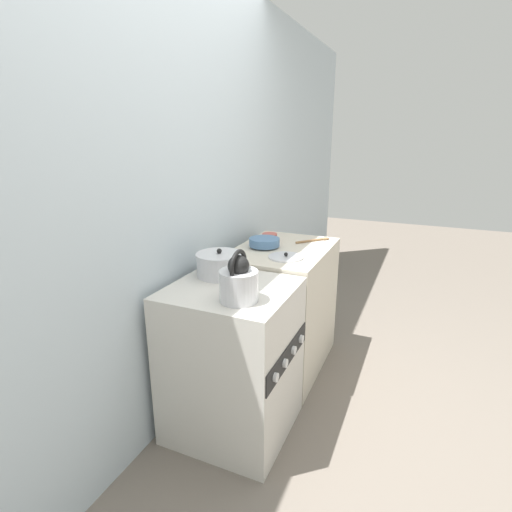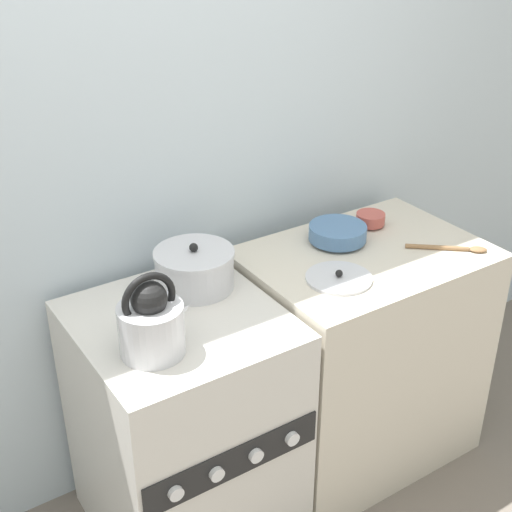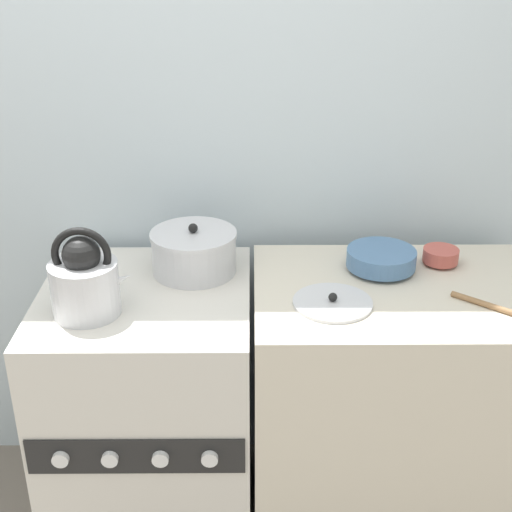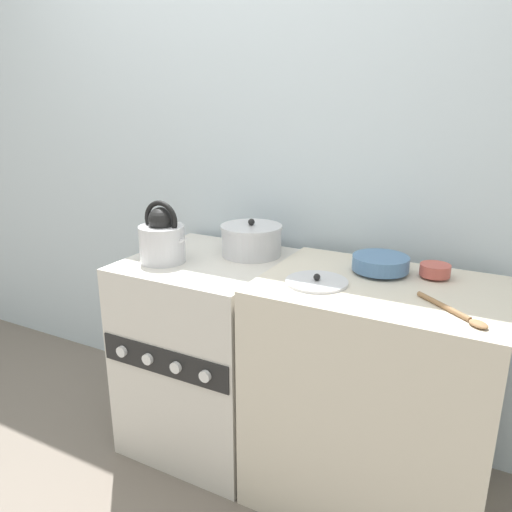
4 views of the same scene
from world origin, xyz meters
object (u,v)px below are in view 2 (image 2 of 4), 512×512
object	(u,v)px
small_ceramic_bowl	(370,219)
enamel_bowl	(338,233)
stove	(185,427)
kettle	(152,322)
cooking_pot	(195,269)
loose_pot_lid	(339,278)

from	to	relation	value
small_ceramic_bowl	enamel_bowl	bearing A→B (deg)	-168.97
stove	kettle	xyz separation A→B (m)	(-0.13, -0.11, 0.52)
cooking_pot	enamel_bowl	bearing A→B (deg)	-3.80
loose_pot_lid	small_ceramic_bowl	bearing A→B (deg)	35.26
stove	cooking_pot	size ratio (longest dim) A/B	3.28
kettle	small_ceramic_bowl	world-z (taller)	kettle
enamel_bowl	kettle	bearing A→B (deg)	-165.50
enamel_bowl	small_ceramic_bowl	xyz separation A→B (m)	(0.18, 0.04, -0.01)
kettle	small_ceramic_bowl	size ratio (longest dim) A/B	2.36
kettle	enamel_bowl	xyz separation A→B (m)	(0.82, 0.21, -0.04)
cooking_pot	enamel_bowl	distance (m)	0.55
stove	small_ceramic_bowl	world-z (taller)	small_ceramic_bowl
stove	enamel_bowl	world-z (taller)	enamel_bowl
cooking_pot	enamel_bowl	xyz separation A→B (m)	(0.55, -0.04, -0.01)
kettle	small_ceramic_bowl	distance (m)	1.03
stove	loose_pot_lid	xyz separation A→B (m)	(0.52, -0.11, 0.45)
stove	cooking_pot	bearing A→B (deg)	45.55
small_ceramic_bowl	kettle	bearing A→B (deg)	-166.13
loose_pot_lid	kettle	bearing A→B (deg)	-179.80
stove	loose_pot_lid	world-z (taller)	loose_pot_lid
stove	small_ceramic_bowl	size ratio (longest dim) A/B	7.96
cooking_pot	small_ceramic_bowl	xyz separation A→B (m)	(0.73, -0.00, -0.01)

